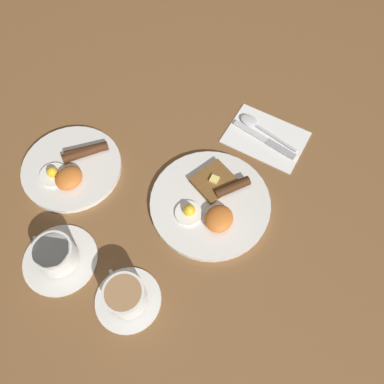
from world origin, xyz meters
name	(u,v)px	position (x,y,z in m)	size (l,w,h in m)	color
ground_plane	(210,204)	(0.00, 0.00, 0.00)	(3.00, 3.00, 0.00)	brown
breakfast_plate_near	(211,203)	(0.00, 0.00, 0.01)	(0.29, 0.29, 0.05)	silver
breakfast_plate_far	(72,168)	(-0.10, 0.35, 0.01)	(0.25, 0.25, 0.05)	silver
teacup_near	(126,296)	(-0.29, 0.04, 0.03)	(0.14, 0.14, 0.07)	silver
teacup_far	(57,256)	(-0.30, 0.22, 0.03)	(0.17, 0.17, 0.07)	silver
napkin	(266,137)	(0.25, -0.03, 0.00)	(0.15, 0.20, 0.01)	white
knife	(268,141)	(0.24, -0.04, 0.01)	(0.04, 0.19, 0.01)	silver
spoon	(254,124)	(0.27, 0.02, 0.01)	(0.05, 0.18, 0.01)	silver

